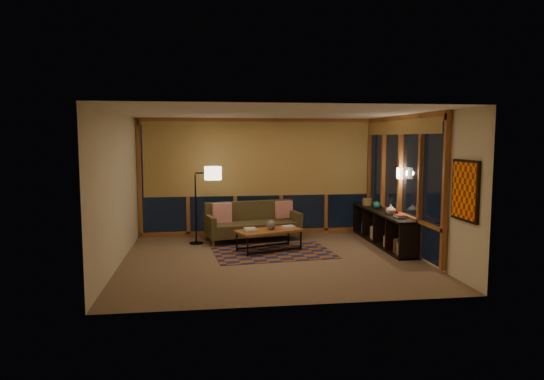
{
  "coord_description": "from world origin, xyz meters",
  "views": [
    {
      "loc": [
        -1.2,
        -8.73,
        2.24
      ],
      "look_at": [
        0.07,
        0.55,
        1.24
      ],
      "focal_mm": 32.0,
      "sensor_mm": 36.0,
      "label": 1
    }
  ],
  "objects": [
    {
      "name": "floor",
      "position": [
        0.0,
        0.0,
        0.0
      ],
      "size": [
        5.5,
        5.0,
        0.01
      ],
      "primitive_type": "cube",
      "color": "#84664E",
      "rests_on": "ground"
    },
    {
      "name": "vase",
      "position": [
        2.49,
        0.54,
        0.81
      ],
      "size": [
        0.26,
        0.26,
        0.21
      ],
      "primitive_type": "imported",
      "rotation": [
        0.0,
        0.0,
        0.33
      ],
      "color": "#B4A38F",
      "rests_on": "bookshelf"
    },
    {
      "name": "book_stack_a",
      "position": [
        -0.36,
        0.56,
        0.46
      ],
      "size": [
        0.27,
        0.23,
        0.07
      ],
      "primitive_type": null,
      "rotation": [
        0.0,
        0.0,
        0.24
      ],
      "color": "silver",
      "rests_on": "coffee_table"
    },
    {
      "name": "walls",
      "position": [
        0.0,
        0.0,
        1.35
      ],
      "size": [
        5.51,
        5.01,
        2.7
      ],
      "color": "beige",
      "rests_on": "floor"
    },
    {
      "name": "bookshelf",
      "position": [
        2.49,
        1.0,
        0.35
      ],
      "size": [
        0.4,
        2.83,
        0.71
      ],
      "primitive_type": null,
      "color": "black",
      "rests_on": "floor"
    },
    {
      "name": "window_wall_back",
      "position": [
        0.0,
        2.43,
        1.35
      ],
      "size": [
        5.3,
        0.16,
        2.6
      ],
      "primitive_type": null,
      "color": "#A35D23",
      "rests_on": "walls"
    },
    {
      "name": "ceiling",
      "position": [
        0.0,
        0.0,
        2.7
      ],
      "size": [
        5.5,
        5.0,
        0.01
      ],
      "primitive_type": "cube",
      "color": "silver",
      "rests_on": "walls"
    },
    {
      "name": "area_rug",
      "position": [
        0.08,
        0.53,
        0.01
      ],
      "size": [
        2.43,
        1.75,
        0.01
      ],
      "primitive_type": "cube",
      "rotation": [
        0.0,
        0.0,
        0.1
      ],
      "color": "brown",
      "rests_on": "floor"
    },
    {
      "name": "coffee_table",
      "position": [
        0.02,
        0.69,
        0.22
      ],
      "size": [
        1.42,
        1.01,
        0.43
      ],
      "primitive_type": null,
      "rotation": [
        0.0,
        0.0,
        0.36
      ],
      "color": "#A35D23",
      "rests_on": "floor"
    },
    {
      "name": "floor_lamp",
      "position": [
        -1.43,
        1.59,
        0.83
      ],
      "size": [
        0.62,
        0.47,
        1.66
      ],
      "primitive_type": null,
      "rotation": [
        0.0,
        0.0,
        -0.22
      ],
      "color": "black",
      "rests_on": "floor"
    },
    {
      "name": "window_wall_right",
      "position": [
        2.68,
        0.6,
        1.35
      ],
      "size": [
        0.16,
        3.7,
        2.6
      ],
      "primitive_type": null,
      "color": "#A35D23",
      "rests_on": "walls"
    },
    {
      "name": "pillow_right",
      "position": [
        0.55,
        2.05,
        0.61
      ],
      "size": [
        0.41,
        0.24,
        0.39
      ],
      "primitive_type": null,
      "rotation": [
        0.0,
        0.0,
        0.29
      ],
      "color": "#B4151C",
      "rests_on": "sofa"
    },
    {
      "name": "pillow_left",
      "position": [
        -0.87,
        1.75,
        0.62
      ],
      "size": [
        0.44,
        0.22,
        0.42
      ],
      "primitive_type": null,
      "rotation": [
        0.0,
        0.0,
        0.19
      ],
      "color": "#B4151C",
      "rests_on": "sofa"
    },
    {
      "name": "book_stack_b",
      "position": [
        0.44,
        0.81,
        0.46
      ],
      "size": [
        0.28,
        0.25,
        0.05
      ],
      "primitive_type": null,
      "rotation": [
        0.0,
        0.0,
        0.29
      ],
      "color": "silver",
      "rests_on": "coffee_table"
    },
    {
      "name": "ceramic_pot",
      "position": [
        0.07,
        0.69,
        0.53
      ],
      "size": [
        0.27,
        0.27,
        0.19
      ],
      "primitive_type": "sphere",
      "rotation": [
        0.0,
        0.0,
        0.55
      ],
      "color": "#2F2F32",
      "rests_on": "coffee_table"
    },
    {
      "name": "shelf_book_stack",
      "position": [
        2.49,
        0.08,
        0.75
      ],
      "size": [
        0.23,
        0.29,
        0.08
      ],
      "primitive_type": null,
      "rotation": [
        0.0,
        0.0,
        0.2
      ],
      "color": "silver",
      "rests_on": "bookshelf"
    },
    {
      "name": "wall_art",
      "position": [
        2.71,
        -1.85,
        1.45
      ],
      "size": [
        0.06,
        0.74,
        0.94
      ],
      "primitive_type": null,
      "color": "red",
      "rests_on": "walls"
    },
    {
      "name": "wall_sconce",
      "position": [
        2.62,
        0.45,
        1.55
      ],
      "size": [
        0.12,
        0.18,
        0.22
      ],
      "primitive_type": null,
      "color": "#FFECC4",
      "rests_on": "walls"
    },
    {
      "name": "teal_bowl",
      "position": [
        2.49,
        1.36,
        0.79
      ],
      "size": [
        0.21,
        0.21,
        0.16
      ],
      "primitive_type": "sphere",
      "rotation": [
        0.0,
        0.0,
        0.34
      ],
      "color": "#156258",
      "rests_on": "bookshelf"
    },
    {
      "name": "sofa",
      "position": [
        -0.19,
        1.72,
        0.41
      ],
      "size": [
        2.14,
        1.2,
        0.83
      ],
      "primitive_type": null,
      "rotation": [
        0.0,
        0.0,
        0.2
      ],
      "color": "#443A20",
      "rests_on": "floor"
    },
    {
      "name": "basket",
      "position": [
        2.47,
        1.93,
        0.79
      ],
      "size": [
        0.24,
        0.24,
        0.16
      ],
      "primitive_type": "cylinder",
      "rotation": [
        0.0,
        0.0,
        0.16
      ],
      "color": "#A0834B",
      "rests_on": "bookshelf"
    }
  ]
}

